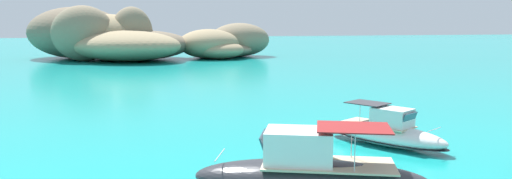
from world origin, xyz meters
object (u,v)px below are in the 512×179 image
islet_large (104,38)px  islet_small (222,44)px  motorboat_charcoal (309,176)px  motorboat_white (386,132)px

islet_large → islet_small: bearing=-1.0°
motorboat_charcoal → motorboat_white: 8.39m
islet_small → motorboat_charcoal: (-9.58, -66.48, -1.45)m
motorboat_charcoal → motorboat_white: motorboat_charcoal is taller
islet_large → motorboat_charcoal: (9.27, -66.82, -2.66)m
islet_small → motorboat_charcoal: 67.18m
islet_small → motorboat_charcoal: bearing=-98.2°
islet_large → islet_small: islet_large is taller
islet_small → motorboat_white: size_ratio=2.87×
islet_large → motorboat_white: bearing=-75.9°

